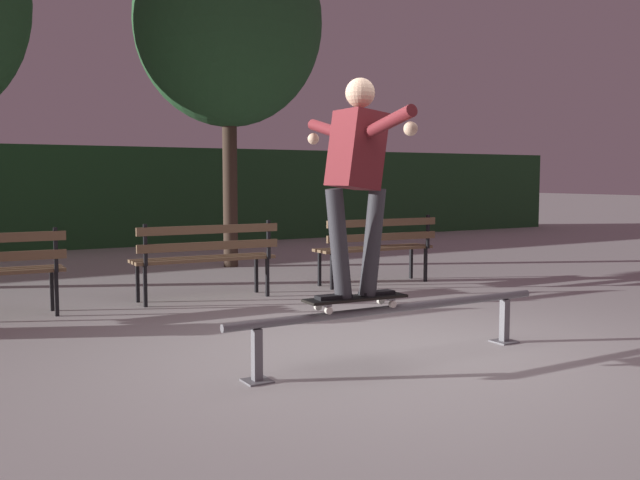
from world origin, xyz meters
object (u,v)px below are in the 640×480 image
at_px(park_bench_left_center, 206,252).
at_px(tree_behind_benches, 228,24).
at_px(grind_rail, 394,317).
at_px(skateboarder, 357,168).
at_px(park_bench_right_center, 377,243).
at_px(skateboard, 356,299).

bearing_deg(park_bench_left_center, tree_behind_benches, 61.61).
xyz_separation_m(grind_rail, skateboarder, (-0.34, -0.00, 1.10)).
height_order(park_bench_right_center, tree_behind_benches, tree_behind_benches).
bearing_deg(skateboard, grind_rail, -0.00).
bearing_deg(tree_behind_benches, skateboarder, -104.71).
relative_size(grind_rail, tree_behind_benches, 0.53).
distance_m(skateboard, park_bench_left_center, 3.15).
relative_size(skateboard, tree_behind_benches, 0.15).
bearing_deg(skateboard, park_bench_left_center, 88.35).
distance_m(skateboard, park_bench_right_center, 3.96).
relative_size(grind_rail, skateboard, 3.50).
height_order(grind_rail, skateboarder, skateboarder).
xyz_separation_m(skateboard, tree_behind_benches, (1.53, 5.81, 3.16)).
relative_size(skateboard, skateboarder, 0.51).
distance_m(park_bench_right_center, tree_behind_benches, 4.19).
relative_size(grind_rail, park_bench_left_center, 1.71).
distance_m(skateboarder, park_bench_left_center, 3.27).
bearing_deg(park_bench_left_center, skateboarder, -91.59).
relative_size(park_bench_left_center, park_bench_right_center, 1.00).
distance_m(grind_rail, park_bench_left_center, 3.17).
xyz_separation_m(grind_rail, tree_behind_benches, (1.18, 5.81, 3.32)).
xyz_separation_m(skateboard, park_bench_left_center, (0.09, 3.15, 0.04)).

